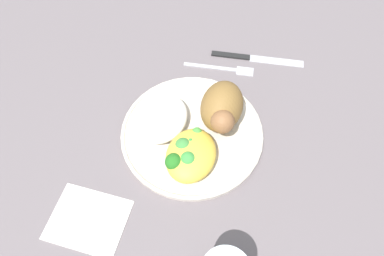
{
  "coord_description": "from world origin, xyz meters",
  "views": [
    {
      "loc": [
        0.31,
        0.1,
        0.54
      ],
      "look_at": [
        0.0,
        0.0,
        0.02
      ],
      "focal_mm": 32.69,
      "sensor_mm": 36.0,
      "label": 1
    }
  ],
  "objects_px": {
    "mac_cheese_with_broccoli": "(189,155)",
    "napkin": "(88,220)",
    "plate": "(192,133)",
    "rice_pile": "(160,119)",
    "fork": "(223,68)",
    "roasted_chicken": "(222,108)",
    "knife": "(249,57)"
  },
  "relations": [
    {
      "from": "napkin",
      "to": "rice_pile",
      "type": "bearing_deg",
      "value": 165.5
    },
    {
      "from": "plate",
      "to": "roasted_chicken",
      "type": "relative_size",
      "value": 2.34
    },
    {
      "from": "napkin",
      "to": "fork",
      "type": "bearing_deg",
      "value": 161.83
    },
    {
      "from": "rice_pile",
      "to": "knife",
      "type": "bearing_deg",
      "value": 152.25
    },
    {
      "from": "napkin",
      "to": "knife",
      "type": "bearing_deg",
      "value": 158.2
    },
    {
      "from": "fork",
      "to": "knife",
      "type": "relative_size",
      "value": 0.75
    },
    {
      "from": "rice_pile",
      "to": "roasted_chicken",
      "type": "bearing_deg",
      "value": 111.31
    },
    {
      "from": "mac_cheese_with_broccoli",
      "to": "fork",
      "type": "relative_size",
      "value": 0.71
    },
    {
      "from": "roasted_chicken",
      "to": "fork",
      "type": "height_order",
      "value": "roasted_chicken"
    },
    {
      "from": "fork",
      "to": "napkin",
      "type": "xyz_separation_m",
      "value": [
        0.36,
        -0.12,
        -0.0
      ]
    },
    {
      "from": "roasted_chicken",
      "to": "mac_cheese_with_broccoli",
      "type": "height_order",
      "value": "roasted_chicken"
    },
    {
      "from": "roasted_chicken",
      "to": "mac_cheese_with_broccoli",
      "type": "bearing_deg",
      "value": -17.45
    },
    {
      "from": "rice_pile",
      "to": "mac_cheese_with_broccoli",
      "type": "xyz_separation_m",
      "value": [
        0.05,
        0.07,
        0.0
      ]
    },
    {
      "from": "rice_pile",
      "to": "plate",
      "type": "bearing_deg",
      "value": 92.55
    },
    {
      "from": "mac_cheese_with_broccoli",
      "to": "rice_pile",
      "type": "bearing_deg",
      "value": -127.12
    },
    {
      "from": "plate",
      "to": "rice_pile",
      "type": "bearing_deg",
      "value": -87.45
    },
    {
      "from": "plate",
      "to": "roasted_chicken",
      "type": "bearing_deg",
      "value": 130.78
    },
    {
      "from": "plate",
      "to": "mac_cheese_with_broccoli",
      "type": "height_order",
      "value": "mac_cheese_with_broccoli"
    },
    {
      "from": "roasted_chicken",
      "to": "mac_cheese_with_broccoli",
      "type": "distance_m",
      "value": 0.1
    },
    {
      "from": "plate",
      "to": "mac_cheese_with_broccoli",
      "type": "xyz_separation_m",
      "value": [
        0.06,
        0.01,
        0.03
      ]
    },
    {
      "from": "roasted_chicken",
      "to": "napkin",
      "type": "height_order",
      "value": "roasted_chicken"
    },
    {
      "from": "knife",
      "to": "plate",
      "type": "bearing_deg",
      "value": -14.85
    },
    {
      "from": "mac_cheese_with_broccoli",
      "to": "napkin",
      "type": "xyz_separation_m",
      "value": [
        0.14,
        -0.12,
        -0.03
      ]
    },
    {
      "from": "rice_pile",
      "to": "mac_cheese_with_broccoli",
      "type": "bearing_deg",
      "value": 52.88
    },
    {
      "from": "rice_pile",
      "to": "fork",
      "type": "xyz_separation_m",
      "value": [
        -0.17,
        0.07,
        -0.03
      ]
    },
    {
      "from": "fork",
      "to": "roasted_chicken",
      "type": "bearing_deg",
      "value": 12.5
    },
    {
      "from": "roasted_chicken",
      "to": "knife",
      "type": "bearing_deg",
      "value": 175.21
    },
    {
      "from": "plate",
      "to": "fork",
      "type": "height_order",
      "value": "plate"
    },
    {
      "from": "mac_cheese_with_broccoli",
      "to": "napkin",
      "type": "relative_size",
      "value": 0.87
    },
    {
      "from": "fork",
      "to": "knife",
      "type": "xyz_separation_m",
      "value": [
        -0.05,
        0.04,
        0.0
      ]
    },
    {
      "from": "knife",
      "to": "roasted_chicken",
      "type": "bearing_deg",
      "value": -4.79
    },
    {
      "from": "rice_pile",
      "to": "napkin",
      "type": "bearing_deg",
      "value": -14.5
    }
  ]
}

